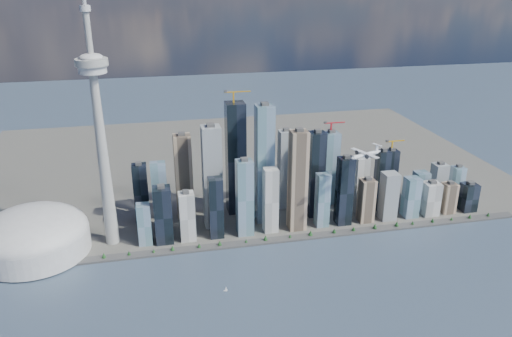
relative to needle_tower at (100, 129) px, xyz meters
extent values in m
plane|color=#2D404F|center=(300.00, -310.00, -235.84)|extent=(4000.00, 4000.00, 0.00)
cube|color=#383838|center=(300.00, -60.00, -233.84)|extent=(1100.00, 22.00, 4.00)
cube|color=#4C4C47|center=(300.00, 390.00, -234.34)|extent=(1400.00, 900.00, 3.00)
cylinder|color=#3F2D1E|center=(-176.67, -60.00, -230.64)|extent=(1.00, 1.00, 2.40)
cone|color=#1B4117|center=(-176.67, -60.00, -227.04)|extent=(7.20, 7.20, 8.00)
cylinder|color=#3F2D1E|center=(-90.00, -60.00, -230.64)|extent=(1.00, 1.00, 2.40)
cone|color=#1B4117|center=(-90.00, -60.00, -227.04)|extent=(7.20, 7.20, 8.00)
cylinder|color=#3F2D1E|center=(-3.33, -60.00, -230.64)|extent=(1.00, 1.00, 2.40)
cone|color=#1B4117|center=(-3.33, -60.00, -227.04)|extent=(7.20, 7.20, 8.00)
cylinder|color=#3F2D1E|center=(83.33, -60.00, -230.64)|extent=(1.00, 1.00, 2.40)
cone|color=#1B4117|center=(83.33, -60.00, -227.04)|extent=(7.20, 7.20, 8.00)
cylinder|color=#3F2D1E|center=(170.00, -60.00, -230.64)|extent=(1.00, 1.00, 2.40)
cone|color=#1B4117|center=(170.00, -60.00, -227.04)|extent=(7.20, 7.20, 8.00)
cylinder|color=#3F2D1E|center=(256.67, -60.00, -230.64)|extent=(1.00, 1.00, 2.40)
cone|color=#1B4117|center=(256.67, -60.00, -227.04)|extent=(7.20, 7.20, 8.00)
cylinder|color=#3F2D1E|center=(343.33, -60.00, -230.64)|extent=(1.00, 1.00, 2.40)
cone|color=#1B4117|center=(343.33, -60.00, -227.04)|extent=(7.20, 7.20, 8.00)
cylinder|color=#3F2D1E|center=(430.00, -60.00, -230.64)|extent=(1.00, 1.00, 2.40)
cone|color=#1B4117|center=(430.00, -60.00, -227.04)|extent=(7.20, 7.20, 8.00)
cylinder|color=#3F2D1E|center=(516.67, -60.00, -230.64)|extent=(1.00, 1.00, 2.40)
cone|color=#1B4117|center=(516.67, -60.00, -227.04)|extent=(7.20, 7.20, 8.00)
cylinder|color=#3F2D1E|center=(603.33, -60.00, -230.64)|extent=(1.00, 1.00, 2.40)
cone|color=#1B4117|center=(603.33, -60.00, -227.04)|extent=(7.20, 7.20, 8.00)
cylinder|color=#3F2D1E|center=(690.00, -60.00, -230.64)|extent=(1.00, 1.00, 2.40)
cone|color=#1B4117|center=(690.00, -60.00, -227.04)|extent=(7.20, 7.20, 8.00)
cylinder|color=#3F2D1E|center=(776.67, -60.00, -230.64)|extent=(1.00, 1.00, 2.40)
cone|color=#1B4117|center=(776.67, -60.00, -227.04)|extent=(7.20, 7.20, 8.00)
cube|color=black|center=(100.00, -20.00, -175.15)|extent=(34.00, 34.00, 115.38)
cube|color=#6D97A6|center=(100.00, 30.00, -159.42)|extent=(30.00, 30.00, 146.84)
cube|color=beige|center=(150.00, -20.00, -183.02)|extent=(30.00, 30.00, 99.64)
cube|color=tan|center=(150.00, 85.00, -141.06)|extent=(36.00, 36.00, 183.55)
cube|color=gray|center=(205.00, 30.00, -125.33)|extent=(38.00, 38.00, 215.02)
cube|color=black|center=(205.00, -20.00, -169.91)|extent=(28.00, 28.00, 125.86)
cube|color=#6D97A6|center=(260.00, -20.00, -154.17)|extent=(32.00, 32.00, 157.33)
cube|color=black|center=(260.00, 85.00, -109.60)|extent=(40.00, 40.00, 246.49)
cube|color=#6D97A6|center=(315.00, 30.00, -106.97)|extent=(36.00, 36.00, 251.73)
cube|color=beige|center=(315.00, -20.00, -164.66)|extent=(28.00, 28.00, 136.35)
cube|color=tan|center=(370.00, -20.00, -127.95)|extent=(34.00, 34.00, 209.77)
cube|color=gray|center=(370.00, 85.00, -143.68)|extent=(30.00, 30.00, 178.31)
cube|color=black|center=(425.00, 30.00, -138.44)|extent=(32.00, 32.00, 188.80)
cube|color=#6D97A6|center=(425.00, -20.00, -175.15)|extent=(26.00, 26.00, 115.38)
cube|color=black|center=(475.00, -20.00, -159.42)|extent=(30.00, 30.00, 146.84)
cube|color=#6D97A6|center=(475.00, 85.00, -148.93)|extent=(34.00, 34.00, 167.82)
cube|color=beige|center=(525.00, 30.00, -169.91)|extent=(28.00, 28.00, 125.86)
cube|color=tan|center=(525.00, -20.00, -185.64)|extent=(30.00, 30.00, 94.40)
cube|color=gray|center=(575.00, -20.00, -180.40)|extent=(32.00, 32.00, 104.89)
cube|color=black|center=(575.00, 30.00, -164.66)|extent=(26.00, 26.00, 136.35)
cube|color=#6D97A6|center=(625.00, -20.00, -188.26)|extent=(30.00, 30.00, 89.15)
cube|color=black|center=(625.00, 85.00, -175.15)|extent=(28.00, 28.00, 115.38)
cube|color=#6D97A6|center=(675.00, 30.00, -193.51)|extent=(30.00, 30.00, 78.67)
cube|color=beige|center=(675.00, -20.00, -196.13)|extent=(34.00, 34.00, 73.42)
cube|color=tan|center=(720.00, -20.00, -198.75)|extent=(28.00, 28.00, 68.18)
cube|color=gray|center=(720.00, 30.00, -185.64)|extent=(30.00, 30.00, 94.40)
cube|color=black|center=(765.00, -20.00, -201.37)|extent=(32.00, 32.00, 62.93)
cube|color=#6D97A6|center=(765.00, 30.00, -190.88)|extent=(26.00, 26.00, 83.91)
cube|color=black|center=(60.00, 85.00, -169.91)|extent=(30.00, 30.00, 125.86)
cube|color=#6D97A6|center=(60.00, -20.00, -190.88)|extent=(26.00, 26.00, 83.91)
cube|color=gold|center=(260.00, 85.00, 24.65)|extent=(3.00, 3.00, 22.00)
cube|color=gold|center=(268.25, 85.00, 35.65)|extent=(55.00, 2.20, 2.20)
cube|color=#383838|center=(243.50, 85.00, 37.65)|extent=(6.00, 4.00, 4.00)
cube|color=red|center=(475.00, 85.00, -54.02)|extent=(3.00, 3.00, 22.00)
cube|color=red|center=(482.20, 85.00, -43.02)|extent=(48.00, 2.20, 2.20)
cube|color=#383838|center=(460.60, 85.00, -41.02)|extent=(6.00, 4.00, 4.00)
cube|color=gold|center=(625.00, 85.00, -106.46)|extent=(3.00, 3.00, 22.00)
cube|color=gold|center=(631.75, 85.00, -95.46)|extent=(45.00, 2.20, 2.20)
cube|color=#383838|center=(611.50, 85.00, -93.46)|extent=(6.00, 4.00, 4.00)
cone|color=gray|center=(0.00, 0.00, -62.84)|extent=(26.00, 26.00, 340.00)
cylinder|color=#B9B9B9|center=(0.00, 0.00, 107.16)|extent=(48.00, 48.00, 14.00)
cylinder|color=gray|center=(0.00, 0.00, 119.16)|extent=(56.00, 56.00, 12.00)
ellipsoid|color=#B9B9B9|center=(0.00, 0.00, 127.16)|extent=(40.00, 40.00, 14.00)
cylinder|color=gray|center=(0.00, 0.00, 167.16)|extent=(11.00, 11.00, 80.00)
cylinder|color=#B9B9B9|center=(0.00, 0.00, 207.16)|extent=(18.00, 18.00, 10.00)
cylinder|color=#B9B9B9|center=(-140.00, -10.00, -210.84)|extent=(200.00, 200.00, 44.00)
ellipsoid|color=#B9B9B9|center=(-140.00, -10.00, -188.84)|extent=(200.00, 200.00, 84.00)
cylinder|color=white|center=(481.95, -82.11, -57.97)|extent=(60.79, 29.67, 7.66)
cone|color=white|center=(451.83, -93.81, -57.97)|extent=(10.58, 10.17, 7.66)
cone|color=white|center=(513.19, -69.98, -57.97)|extent=(13.93, 11.47, 7.66)
cube|color=white|center=(479.72, -82.98, -53.90)|extent=(33.19, 65.94, 1.20)
cylinder|color=white|center=(484.49, -95.25, -55.81)|extent=(13.83, 8.78, 4.31)
cylinder|color=white|center=(474.95, -70.71, -55.81)|extent=(13.83, 8.78, 4.31)
cylinder|color=#3F3F3F|center=(477.79, -97.85, -55.81)|extent=(3.80, 9.06, 9.57)
cylinder|color=#3F3F3F|center=(468.26, -73.31, -55.81)|extent=(3.80, 9.06, 9.57)
cube|color=white|center=(509.84, -71.28, -50.31)|extent=(6.59, 3.32, 13.17)
cube|color=white|center=(509.84, -71.28, -43.60)|extent=(12.71, 21.99, 0.84)
cube|color=white|center=(192.30, -204.12, -235.43)|extent=(6.46, 3.29, 0.83)
cylinder|color=#999999|center=(192.30, -204.12, -230.67)|extent=(0.25, 0.25, 9.30)
camera|label=1|loc=(94.71, -901.75, 263.19)|focal=35.00mm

